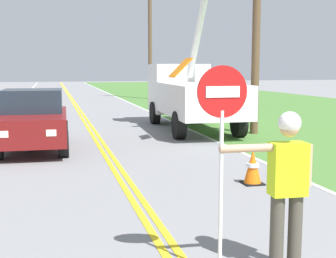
{
  "coord_description": "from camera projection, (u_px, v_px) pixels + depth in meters",
  "views": [
    {
      "loc": [
        -1.39,
        -1.14,
        2.3
      ],
      "look_at": [
        0.64,
        6.97,
        1.2
      ],
      "focal_mm": 49.59,
      "sensor_mm": 36.0,
      "label": 1
    }
  ],
  "objects": [
    {
      "name": "edge_line_right",
      "position": [
        162.0,
        117.0,
        21.83
      ],
      "size": [
        0.12,
        110.0,
        0.01
      ],
      "primitive_type": "cube",
      "color": "silver",
      "rests_on": "ground"
    },
    {
      "name": "oncoming_sedan_nearest",
      "position": [
        33.0,
        120.0,
        13.06
      ],
      "size": [
        2.0,
        4.15,
        1.7
      ],
      "color": "maroon",
      "rests_on": "ground"
    },
    {
      "name": "traffic_cone_lead",
      "position": [
        253.0,
        167.0,
        9.23
      ],
      "size": [
        0.4,
        0.4,
        0.7
      ],
      "color": "orange",
      "rests_on": "ground"
    },
    {
      "name": "utility_bucket_truck",
      "position": [
        190.0,
        91.0,
        17.59
      ],
      "size": [
        2.86,
        6.88,
        5.8
      ],
      "color": "white",
      "rests_on": "ground"
    },
    {
      "name": "stop_sign_paddle",
      "position": [
        222.0,
        124.0,
        4.98
      ],
      "size": [
        0.56,
        0.04,
        2.33
      ],
      "color": "silver",
      "rests_on": "ground"
    },
    {
      "name": "utility_pole_mid",
      "position": [
        150.0,
        43.0,
        34.52
      ],
      "size": [
        1.8,
        0.28,
        8.01
      ],
      "color": "brown",
      "rests_on": "ground"
    },
    {
      "name": "centerline_yellow_right",
      "position": [
        87.0,
        119.0,
        20.99
      ],
      "size": [
        0.11,
        110.0,
        0.01
      ],
      "primitive_type": "cube",
      "color": "yellow",
      "rests_on": "ground"
    },
    {
      "name": "flagger_worker",
      "position": [
        287.0,
        181.0,
        5.2
      ],
      "size": [
        1.09,
        0.26,
        1.83
      ],
      "color": "#474238",
      "rests_on": "ground"
    },
    {
      "name": "utility_pole_near",
      "position": [
        257.0,
        12.0,
        15.86
      ],
      "size": [
        1.8,
        0.28,
        8.05
      ],
      "color": "brown",
      "rests_on": "ground"
    },
    {
      "name": "edge_line_left",
      "position": [
        1.0,
        121.0,
        20.1
      ],
      "size": [
        0.12,
        110.0,
        0.01
      ],
      "primitive_type": "cube",
      "color": "silver",
      "rests_on": "ground"
    },
    {
      "name": "grass_verge_right",
      "position": [
        314.0,
        113.0,
        23.75
      ],
      "size": [
        16.0,
        110.0,
        0.01
      ],
      "primitive_type": "cube",
      "color": "#477533",
      "rests_on": "ground"
    },
    {
      "name": "centerline_yellow_left",
      "position": [
        83.0,
        119.0,
        20.94
      ],
      "size": [
        0.11,
        110.0,
        0.01
      ],
      "primitive_type": "cube",
      "color": "yellow",
      "rests_on": "ground"
    }
  ]
}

